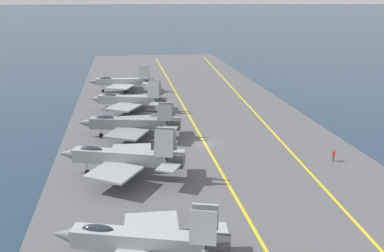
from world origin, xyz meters
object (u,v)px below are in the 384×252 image
object	(u,v)px
parked_jet_third	(131,124)
crew_red_vest	(334,155)
parked_jet_second	(123,157)
parked_jet_fourth	(129,100)
parked_jet_fifth	(123,82)
parked_jet_nearest	(143,241)

from	to	relation	value
parked_jet_third	crew_red_vest	distance (m)	31.94
parked_jet_second	parked_jet_fourth	size ratio (longest dim) A/B	1.04
parked_jet_second	parked_jet_fifth	distance (m)	49.14
parked_jet_fifth	parked_jet_third	bearing A→B (deg)	-178.35
parked_jet_second	parked_jet_third	size ratio (longest dim) A/B	0.98
parked_jet_fifth	crew_red_vest	distance (m)	56.89
parked_jet_third	crew_red_vest	size ratio (longest dim) A/B	10.16
parked_jet_second	parked_jet_third	distance (m)	15.40
parked_jet_fourth	parked_jet_fifth	xyz separation A→B (m)	(17.43, 1.09, 0.22)
parked_jet_nearest	parked_jet_fourth	bearing A→B (deg)	0.04
parked_jet_fifth	crew_red_vest	size ratio (longest dim) A/B	9.52
parked_jet_third	parked_jet_fourth	bearing A→B (deg)	-0.42
parked_jet_nearest	parked_jet_second	world-z (taller)	parked_jet_second
parked_jet_fourth	parked_jet_fifth	bearing A→B (deg)	3.59
parked_jet_third	parked_jet_fifth	distance (m)	33.82
parked_jet_nearest	crew_red_vest	distance (m)	33.77
parked_jet_nearest	parked_jet_fourth	distance (m)	50.27
parked_jet_third	parked_jet_fourth	size ratio (longest dim) A/B	1.07
parked_jet_fourth	parked_jet_fifth	size ratio (longest dim) A/B	1.00
parked_jet_second	parked_jet_third	world-z (taller)	parked_jet_second
parked_jet_nearest	parked_jet_second	bearing A→B (deg)	4.57
parked_jet_second	parked_jet_third	xyz separation A→B (m)	(15.33, -1.33, -0.36)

